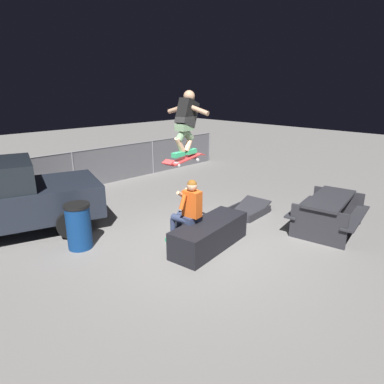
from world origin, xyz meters
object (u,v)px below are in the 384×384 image
(person_sitting_on_ledge, at_px, (187,209))
(kicker_ramp, at_px, (248,211))
(ledge_box_main, at_px, (210,235))
(skater_airborne, at_px, (186,120))
(skateboard, at_px, (185,159))
(trash_bin, at_px, (79,226))
(picnic_table_back, at_px, (329,208))

(person_sitting_on_ledge, height_order, kicker_ramp, person_sitting_on_ledge)
(ledge_box_main, xyz_separation_m, person_sitting_on_ledge, (-0.26, 0.35, 0.50))
(person_sitting_on_ledge, relative_size, skater_airborne, 1.22)
(person_sitting_on_ledge, xyz_separation_m, skater_airborne, (-0.00, 0.01, 1.66))
(ledge_box_main, xyz_separation_m, skateboard, (-0.32, 0.35, 1.48))
(skater_airborne, bearing_deg, person_sitting_on_ledge, -70.49)
(ledge_box_main, bearing_deg, trash_bin, 135.39)
(picnic_table_back, bearing_deg, ledge_box_main, 152.52)
(skateboard, distance_m, trash_bin, 2.41)
(kicker_ramp, bearing_deg, picnic_table_back, -77.42)
(skateboard, xyz_separation_m, trash_bin, (-1.47, 1.41, -1.29))
(ledge_box_main, relative_size, person_sitting_on_ledge, 1.32)
(ledge_box_main, xyz_separation_m, picnic_table_back, (2.42, -1.26, 0.24))
(person_sitting_on_ledge, height_order, picnic_table_back, person_sitting_on_ledge)
(skater_airborne, bearing_deg, picnic_table_back, -31.14)
(picnic_table_back, xyz_separation_m, trash_bin, (-4.20, 3.02, -0.05))
(person_sitting_on_ledge, relative_size, skateboard, 1.31)
(skater_airborne, relative_size, kicker_ramp, 1.00)
(kicker_ramp, distance_m, picnic_table_back, 1.89)
(skater_airborne, xyz_separation_m, trash_bin, (-1.52, 1.40, -1.98))
(skateboard, xyz_separation_m, skater_airborne, (0.06, 0.01, 0.69))
(person_sitting_on_ledge, relative_size, kicker_ramp, 1.22)
(person_sitting_on_ledge, distance_m, skateboard, 0.98)
(kicker_ramp, height_order, trash_bin, trash_bin)
(picnic_table_back, bearing_deg, skater_airborne, 148.86)
(skater_airborne, height_order, trash_bin, skater_airborne)
(picnic_table_back, bearing_deg, kicker_ramp, 102.58)
(person_sitting_on_ledge, height_order, skateboard, skateboard)
(skateboard, relative_size, kicker_ramp, 0.93)
(kicker_ramp, relative_size, trash_bin, 1.25)
(trash_bin, bearing_deg, kicker_ramp, -17.78)
(skateboard, bearing_deg, ledge_box_main, -48.08)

